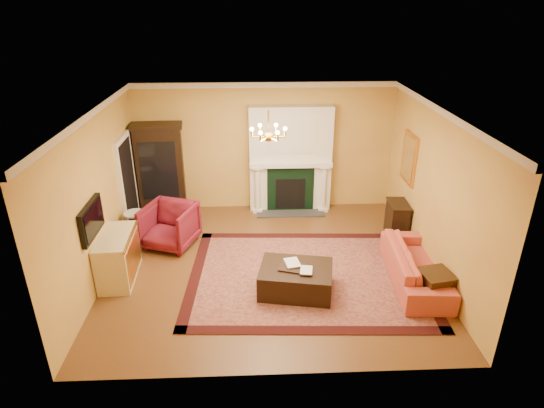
{
  "coord_description": "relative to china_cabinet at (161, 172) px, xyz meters",
  "views": [
    {
      "loc": [
        -0.26,
        -7.41,
        4.71
      ],
      "look_at": [
        0.07,
        0.3,
        1.17
      ],
      "focal_mm": 30.0,
      "sensor_mm": 36.0,
      "label": 1
    }
  ],
  "objects": [
    {
      "name": "commode",
      "position": [
        -0.34,
        -2.77,
        -0.6
      ],
      "size": [
        0.61,
        1.2,
        0.87
      ],
      "primitive_type": "cube",
      "rotation": [
        0.0,
        0.0,
        0.04
      ],
      "color": "beige",
      "rests_on": "floor"
    },
    {
      "name": "console_table",
      "position": [
        5.17,
        -1.36,
        -0.67
      ],
      "size": [
        0.4,
        0.67,
        0.72
      ],
      "primitive_type": "cube",
      "rotation": [
        0.0,
        0.0,
        -0.06
      ],
      "color": "black",
      "rests_on": "floor"
    },
    {
      "name": "end_table",
      "position": [
        5.11,
        -3.73,
        -0.76
      ],
      "size": [
        0.55,
        0.55,
        0.55
      ],
      "primitive_type": "cube",
      "rotation": [
        0.0,
        0.0,
        0.19
      ],
      "color": "#331E0E",
      "rests_on": "floor"
    },
    {
      "name": "fireplace",
      "position": [
        2.99,
        0.08,
        0.16
      ],
      "size": [
        1.9,
        0.7,
        2.5
      ],
      "color": "silver",
      "rests_on": "wall_back"
    },
    {
      "name": "gilt_mirror",
      "position": [
        5.36,
        -1.09,
        0.62
      ],
      "size": [
        0.06,
        0.76,
        1.05
      ],
      "color": "gold",
      "rests_on": "wall_right"
    },
    {
      "name": "wall_back",
      "position": [
        2.39,
        0.27,
        0.47
      ],
      "size": [
        6.0,
        0.02,
        3.0
      ],
      "primitive_type": "cube",
      "color": "gold",
      "rests_on": "floor"
    },
    {
      "name": "topiary_left",
      "position": [
        2.22,
        0.04,
        0.42
      ],
      "size": [
        0.15,
        0.15,
        0.41
      ],
      "color": "tan",
      "rests_on": "fireplace"
    },
    {
      "name": "wall_right",
      "position": [
        5.4,
        -2.49,
        0.47
      ],
      "size": [
        0.02,
        5.5,
        3.0
      ],
      "primitive_type": "cube",
      "color": "gold",
      "rests_on": "floor"
    },
    {
      "name": "wall_front",
      "position": [
        2.39,
        -5.25,
        0.47
      ],
      "size": [
        6.0,
        0.02,
        3.0
      ],
      "primitive_type": "cube",
      "color": "gold",
      "rests_on": "floor"
    },
    {
      "name": "book_a",
      "position": [
        2.65,
        -3.25,
        -0.37
      ],
      "size": [
        0.24,
        0.07,
        0.32
      ],
      "primitive_type": "imported",
      "rotation": [
        0.0,
        0.0,
        0.19
      ],
      "color": "gray",
      "rests_on": "ottoman_tray"
    },
    {
      "name": "floor",
      "position": [
        2.39,
        -2.49,
        -1.04
      ],
      "size": [
        6.0,
        5.5,
        0.02
      ],
      "primitive_type": "cube",
      "color": "brown",
      "rests_on": "ground"
    },
    {
      "name": "book_b",
      "position": [
        2.89,
        -3.45,
        -0.39
      ],
      "size": [
        0.2,
        0.05,
        0.28
      ],
      "primitive_type": "imported",
      "rotation": [
        0.0,
        0.0,
        -0.16
      ],
      "color": "gray",
      "rests_on": "ottoman_tray"
    },
    {
      "name": "coral_sofa",
      "position": [
        5.01,
        -3.09,
        -0.61
      ],
      "size": [
        0.78,
        2.2,
        0.84
      ],
      "primitive_type": "imported",
      "rotation": [
        0.0,
        0.0,
        1.5
      ],
      "color": "#C2433D",
      "rests_on": "floor"
    },
    {
      "name": "oriental_rug",
      "position": [
        3.08,
        -2.86,
        -1.02
      ],
      "size": [
        4.46,
        3.44,
        0.02
      ],
      "primitive_type": "cube",
      "rotation": [
        0.0,
        0.0,
        -0.05
      ],
      "color": "#4C101D",
      "rests_on": "floor"
    },
    {
      "name": "wingback_armchair",
      "position": [
        0.4,
        -1.6,
        -0.54
      ],
      "size": [
        1.2,
        1.16,
        0.98
      ],
      "primitive_type": "imported",
      "rotation": [
        0.0,
        0.0,
        -0.33
      ],
      "color": "maroon",
      "rests_on": "floor"
    },
    {
      "name": "china_cabinet",
      "position": [
        0.0,
        0.0,
        0.0
      ],
      "size": [
        1.08,
        0.58,
        2.07
      ],
      "primitive_type": "cube",
      "rotation": [
        0.0,
        0.0,
        0.11
      ],
      "color": "black",
      "rests_on": "floor"
    },
    {
      "name": "leather_ottoman",
      "position": [
        2.83,
        -3.32,
        -0.79
      ],
      "size": [
        1.37,
        1.1,
        0.46
      ],
      "primitive_type": "cube",
      "rotation": [
        0.0,
        0.0,
        -0.18
      ],
      "color": "black",
      "rests_on": "oriental_rug"
    },
    {
      "name": "crown_molding",
      "position": [
        2.39,
        -1.53,
        1.91
      ],
      "size": [
        6.0,
        5.5,
        0.12
      ],
      "color": "silver",
      "rests_on": "ceiling"
    },
    {
      "name": "ceiling",
      "position": [
        2.39,
        -2.49,
        1.98
      ],
      "size": [
        6.0,
        5.5,
        0.02
      ],
      "primitive_type": "cube",
      "color": "white",
      "rests_on": "wall_back"
    },
    {
      "name": "tv_panel",
      "position": [
        -0.56,
        -3.09,
        0.32
      ],
      "size": [
        0.09,
        0.95,
        0.58
      ],
      "color": "black",
      "rests_on": "wall_left"
    },
    {
      "name": "ottoman_tray",
      "position": [
        2.76,
        -3.33,
        -0.54
      ],
      "size": [
        0.51,
        0.45,
        0.03
      ],
      "primitive_type": "cube",
      "rotation": [
        0.0,
        0.0,
        -0.31
      ],
      "color": "black",
      "rests_on": "leather_ottoman"
    },
    {
      "name": "doorway",
      "position": [
        -0.56,
        -0.79,
        0.01
      ],
      "size": [
        0.08,
        1.05,
        2.1
      ],
      "color": "silver",
      "rests_on": "wall_left"
    },
    {
      "name": "wall_left",
      "position": [
        -0.62,
        -2.49,
        0.47
      ],
      "size": [
        0.02,
        5.5,
        3.0
      ],
      "primitive_type": "cube",
      "color": "gold",
      "rests_on": "floor"
    },
    {
      "name": "pedestal_table",
      "position": [
        -0.29,
        -1.57,
        -0.6
      ],
      "size": [
        0.42,
        0.42,
        0.75
      ],
      "color": "black",
      "rests_on": "floor"
    },
    {
      "name": "chandelier",
      "position": [
        2.39,
        -2.49,
        1.57
      ],
      "size": [
        0.63,
        0.55,
        0.53
      ],
      "color": "gold",
      "rests_on": "ceiling"
    },
    {
      "name": "topiary_right",
      "position": [
        3.71,
        0.04,
        0.44
      ],
      "size": [
        0.17,
        0.17,
        0.45
      ],
      "color": "tan",
      "rests_on": "fireplace"
    }
  ]
}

